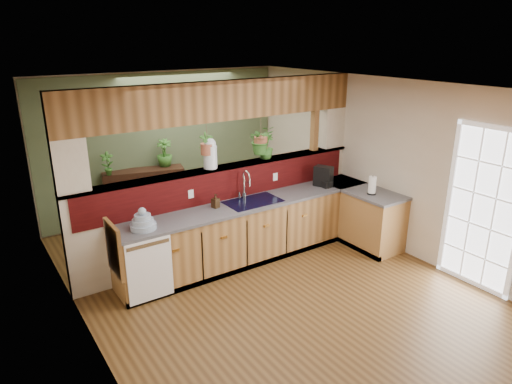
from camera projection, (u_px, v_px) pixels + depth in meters
ground at (278, 290)px, 6.01m from camera, size 4.60×7.00×0.01m
ceiling at (282, 90)px, 5.16m from camera, size 4.60×7.00×0.01m
wall_back at (165, 144)px, 8.32m from camera, size 4.60×0.02×2.60m
wall_left at (88, 243)px, 4.37m from camera, size 0.02×7.00×2.60m
wall_right at (403, 169)px, 6.80m from camera, size 0.02×7.00×2.60m
pass_through_partition at (226, 179)px, 6.69m from camera, size 4.60×0.21×2.60m
pass_through_ledge at (224, 167)px, 6.62m from camera, size 4.60×0.21×0.04m
header_beam at (223, 101)px, 6.30m from camera, size 4.60×0.15×0.55m
sage_backwall at (166, 144)px, 8.31m from camera, size 4.55×0.02×2.55m
countertop at (289, 224)px, 6.98m from camera, size 4.14×1.52×0.90m
dishwasher at (150, 270)px, 5.59m from camera, size 0.58×0.03×0.82m
navy_sink at (253, 207)px, 6.63m from camera, size 0.82×0.50×0.18m
french_door at (482, 211)px, 5.84m from camera, size 0.06×1.02×2.16m
framed_print at (114, 249)px, 3.67m from camera, size 0.04×0.35×0.45m
faucet at (245, 184)px, 6.64m from camera, size 0.19×0.19×0.44m
dish_stack at (143, 222)px, 5.65m from camera, size 0.33×0.33×0.29m
soap_dispenser at (215, 201)px, 6.34m from camera, size 0.11×0.11×0.20m
coffee_maker at (324, 177)px, 7.23m from camera, size 0.17×0.29×0.32m
paper_towel at (372, 186)px, 6.88m from camera, size 0.14×0.14×0.30m
glass_jar at (210, 153)px, 6.42m from camera, size 0.20×0.20×0.43m
ledge_plant_right at (266, 146)px, 6.93m from camera, size 0.29×0.29×0.39m
hanging_plant_a at (207, 138)px, 6.32m from camera, size 0.21×0.18×0.51m
hanging_plant_b at (261, 128)px, 6.79m from camera, size 0.43×0.38×0.56m
shelving_console at (145, 195)px, 8.10m from camera, size 1.43×0.70×0.92m
shelf_plant_a at (107, 164)px, 7.57m from camera, size 0.25×0.20×0.40m
shelf_plant_b at (164, 153)px, 8.09m from camera, size 0.35×0.35×0.48m
floor_plant at (238, 198)px, 8.41m from camera, size 0.70×0.65×0.66m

